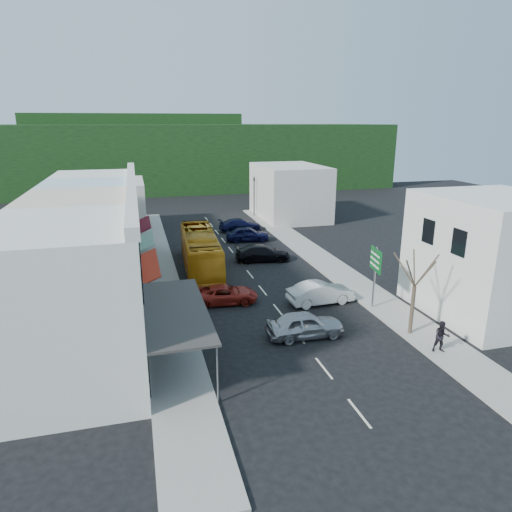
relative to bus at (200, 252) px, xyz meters
The scene contains 20 objects.
ground 11.44m from the bus, 70.31° to the right, with size 120.00×120.00×0.00m, color black.
sidewalk_left 4.02m from the bus, 169.66° to the right, with size 3.00×52.00×0.15m, color gray.
sidewalk_right 11.43m from the bus, ahead, with size 3.00×52.00×0.15m, color gray.
shopfront_row 10.65m from the bus, 146.82° to the right, with size 8.25×30.00×8.00m.
right_building 22.83m from the bus, 40.27° to the right, with size 8.00×9.00×8.00m, color silver.
distant_block_left 18.32m from the bus, 116.61° to the left, with size 8.00×10.00×6.00m, color #B7B2A8.
distant_block_right 24.43m from the bus, 52.52° to the left, with size 8.00×12.00×7.00m, color #B7B2A8.
hillside 54.72m from the bus, 87.51° to the left, with size 80.00×26.00×14.00m.
bus is the anchor object (origin of this frame).
car_silver 15.52m from the bus, 74.45° to the right, with size 1.80×4.40×1.40m, color #B0B0B5.
car_white 12.49m from the bus, 55.22° to the right, with size 1.80×4.40×1.40m, color silver.
car_red 8.46m from the bus, 86.43° to the right, with size 1.90×4.60×1.40m, color maroon.
car_black_near 6.06m from the bus, ahead, with size 1.84×4.50×1.40m, color black.
car_navy_mid 10.48m from the bus, 52.80° to the left, with size 1.80×4.40×1.40m, color black.
car_navy_far 14.87m from the bus, 63.41° to the left, with size 1.84×4.50×1.40m, color black.
pedestrian_left 10.98m from the bus, 115.27° to the right, with size 0.60×0.40×1.70m, color black.
pedestrian_right 21.73m from the bus, 60.47° to the right, with size 0.70×0.44×1.70m, color black.
direction_sign 15.85m from the bus, 49.82° to the right, with size 0.55×2.01×4.45m, color #0A591D, non-canonical shape.
street_tree 19.46m from the bus, 57.44° to the right, with size 2.56×2.56×6.30m, color #3D3126, non-canonical shape.
traffic_signal 23.66m from the bus, 63.84° to the left, with size 0.73×1.17×5.44m, color black, non-canonical shape.
Camera 1 is at (-8.97, -27.78, 12.52)m, focal length 32.00 mm.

